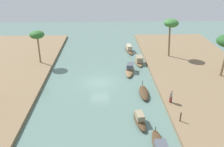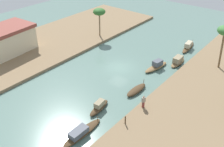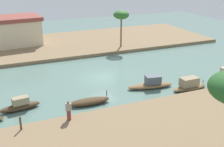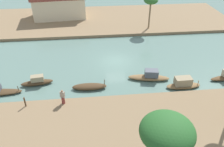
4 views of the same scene
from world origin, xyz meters
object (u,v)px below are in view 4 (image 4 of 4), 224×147
at_px(palm_tree_right_tall, 151,1).
at_px(riverside_building, 59,5).
at_px(sampan_with_tall_canopy, 37,82).
at_px(palm_tree_left_near, 167,133).
at_px(sampan_open_hull, 89,87).
at_px(sampan_upstream_small, 149,76).
at_px(person_on_near_bank, 63,97).
at_px(sampan_midstream, 183,84).
at_px(mooring_post, 25,102).

relative_size(palm_tree_right_tall, riverside_building, 0.52).
bearing_deg(sampan_with_tall_canopy, palm_tree_left_near, -60.12).
xyz_separation_m(palm_tree_left_near, palm_tree_right_tall, (5.76, 26.79, -0.53)).
relative_size(sampan_open_hull, sampan_upstream_small, 0.78).
height_order(sampan_upstream_small, person_on_near_bank, person_on_near_bank).
xyz_separation_m(sampan_with_tall_canopy, sampan_midstream, (15.75, -2.10, 0.08)).
bearing_deg(sampan_upstream_small, riverside_building, 128.42).
height_order(sampan_with_tall_canopy, sampan_open_hull, sampan_with_tall_canopy).
relative_size(sampan_with_tall_canopy, person_on_near_bank, 2.24).
distance_m(sampan_with_tall_canopy, person_on_near_bank, 5.14).
xyz_separation_m(sampan_upstream_small, sampan_midstream, (3.25, -1.84, 0.06)).
relative_size(sampan_open_hull, sampan_midstream, 0.99).
distance_m(sampan_with_tall_canopy, mooring_post, 4.08).
relative_size(mooring_post, palm_tree_left_near, 0.17).
relative_size(person_on_near_bank, palm_tree_left_near, 0.27).
height_order(sampan_midstream, mooring_post, mooring_post).
height_order(sampan_upstream_small, riverside_building, riverside_building).
xyz_separation_m(sampan_open_hull, riverside_building, (-4.88, 22.28, 2.24)).
bearing_deg(palm_tree_right_tall, sampan_midstream, -89.86).
bearing_deg(riverside_building, sampan_midstream, -62.01).
bearing_deg(sampan_open_hull, palm_tree_left_near, -68.21).
bearing_deg(sampan_with_tall_canopy, mooring_post, -102.62).
relative_size(sampan_open_hull, palm_tree_left_near, 0.63).
relative_size(sampan_with_tall_canopy, palm_tree_left_near, 0.59).
xyz_separation_m(sampan_open_hull, palm_tree_left_near, (4.26, -11.67, 5.14)).
relative_size(palm_tree_left_near, palm_tree_right_tall, 1.14).
distance_m(sampan_open_hull, riverside_building, 22.92).
height_order(palm_tree_right_tall, riverside_building, palm_tree_right_tall).
bearing_deg(person_on_near_bank, palm_tree_right_tall, 74.40).
xyz_separation_m(person_on_near_bank, palm_tree_right_tall, (12.54, 17.77, 3.73)).
relative_size(sampan_with_tall_canopy, mooring_post, 3.45).
bearing_deg(mooring_post, sampan_with_tall_canopy, 84.93).
xyz_separation_m(sampan_with_tall_canopy, palm_tree_right_tall, (15.71, 13.80, 4.47)).
bearing_deg(sampan_midstream, sampan_open_hull, 174.56).
distance_m(sampan_open_hull, person_on_near_bank, 3.76).
bearing_deg(palm_tree_right_tall, sampan_with_tall_canopy, -138.71).
bearing_deg(palm_tree_right_tall, sampan_upstream_small, -102.86).
bearing_deg(palm_tree_left_near, riverside_building, 105.07).
distance_m(sampan_midstream, person_on_near_bank, 12.73).
relative_size(sampan_midstream, riverside_building, 0.38).
bearing_deg(mooring_post, sampan_midstream, 6.81).
height_order(sampan_open_hull, riverside_building, riverside_building).
bearing_deg(palm_tree_left_near, palm_tree_right_tall, 77.86).
distance_m(sampan_upstream_small, person_on_near_bank, 10.06).
xyz_separation_m(mooring_post, palm_tree_right_tall, (16.07, 17.82, 3.95)).
bearing_deg(mooring_post, palm_tree_right_tall, 47.97).
bearing_deg(sampan_with_tall_canopy, person_on_near_bank, -58.95).
height_order(sampan_midstream, person_on_near_bank, person_on_near_bank).
bearing_deg(sampan_open_hull, person_on_near_bank, -131.90).
xyz_separation_m(sampan_upstream_small, palm_tree_right_tall, (3.21, 14.06, 4.46)).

